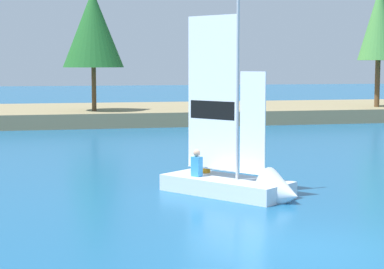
# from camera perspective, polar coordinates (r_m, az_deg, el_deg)

# --- Properties ---
(ground_plane) EXTENTS (200.00, 200.00, 0.00)m
(ground_plane) POSITION_cam_1_polar(r_m,az_deg,el_deg) (13.60, 9.83, -9.64)
(ground_plane) COLOR #195684
(shore_bank) EXTENTS (80.00, 10.86, 0.85)m
(shore_bank) POSITION_cam_1_polar(r_m,az_deg,el_deg) (43.53, -5.71, 1.76)
(shore_bank) COLOR #897A56
(shore_bank) RESTS_ON ground
(shoreline_tree_left) EXTENTS (3.60, 3.60, 7.13)m
(shoreline_tree_left) POSITION_cam_1_polar(r_m,az_deg,el_deg) (40.44, -8.41, 8.88)
(shoreline_tree_left) COLOR brown
(shoreline_tree_left) RESTS_ON shore_bank
(shoreline_tree_midleft) EXTENTS (2.64, 2.64, 7.77)m
(shoreline_tree_midleft) POSITION_cam_1_polar(r_m,az_deg,el_deg) (45.23, 15.61, 9.06)
(shoreline_tree_midleft) COLOR brown
(shoreline_tree_midleft) RESTS_ON shore_bank
(sailboat) EXTENTS (3.68, 4.16, 6.23)m
(sailboat) POSITION_cam_1_polar(r_m,az_deg,el_deg) (18.50, 4.51, -4.02)
(sailboat) COLOR silver
(sailboat) RESTS_ON ground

